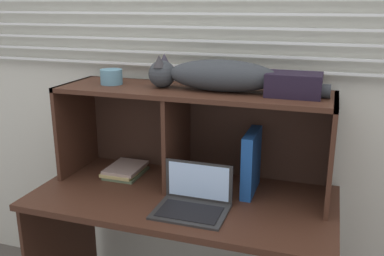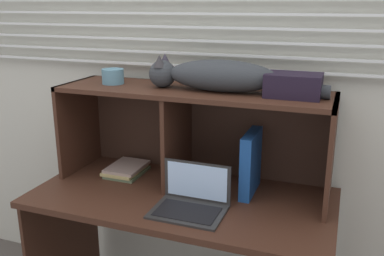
% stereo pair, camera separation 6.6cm
% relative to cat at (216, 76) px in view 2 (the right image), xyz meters
% --- Properties ---
extents(back_panel_with_blinds, '(4.40, 0.08, 2.50)m').
position_rel_cat_xyz_m(back_panel_with_blinds, '(-0.12, 0.24, -0.04)').
color(back_panel_with_blinds, beige).
rests_on(back_panel_with_blinds, ground).
extents(desk, '(1.40, 0.68, 0.76)m').
position_rel_cat_xyz_m(desk, '(-0.12, -0.14, -0.70)').
color(desk, '#3B2117').
rests_on(desk, ground).
extents(hutch_shelf_unit, '(1.31, 0.37, 0.48)m').
position_rel_cat_xyz_m(hutch_shelf_unit, '(-0.13, 0.03, -0.22)').
color(hutch_shelf_unit, '#3B2117').
rests_on(hutch_shelf_unit, desk).
extents(cat, '(0.83, 0.17, 0.16)m').
position_rel_cat_xyz_m(cat, '(0.00, 0.00, 0.00)').
color(cat, '#2E3236').
rests_on(cat, hutch_shelf_unit).
extents(laptop, '(0.31, 0.23, 0.19)m').
position_rel_cat_xyz_m(laptop, '(-0.02, -0.26, -0.51)').
color(laptop, '#272727').
rests_on(laptop, desk).
extents(binder_upright, '(0.05, 0.24, 0.30)m').
position_rel_cat_xyz_m(binder_upright, '(0.18, 0.00, -0.40)').
color(binder_upright, '#194691').
rests_on(binder_upright, desk).
extents(book_stack, '(0.18, 0.23, 0.05)m').
position_rel_cat_xyz_m(book_stack, '(-0.48, 0.00, -0.52)').
color(book_stack, '#54664A').
rests_on(book_stack, desk).
extents(small_basket, '(0.11, 0.11, 0.07)m').
position_rel_cat_xyz_m(small_basket, '(-0.54, 0.00, -0.03)').
color(small_basket, teal).
rests_on(small_basket, hutch_shelf_unit).
extents(storage_box, '(0.23, 0.16, 0.10)m').
position_rel_cat_xyz_m(storage_box, '(0.35, 0.00, -0.02)').
color(storage_box, black).
rests_on(storage_box, hutch_shelf_unit).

